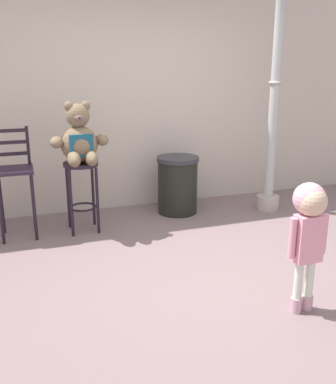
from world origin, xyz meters
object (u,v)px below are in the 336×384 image
(bar_chair_empty, at_px, (15,176))
(bar_stool_with_teddy, at_px, (82,183))
(trash_bin, at_px, (178,185))
(child_walking, at_px, (309,220))
(lamppost, at_px, (273,126))
(teddy_bear, at_px, (80,141))

(bar_chair_empty, bearing_deg, bar_stool_with_teddy, -5.42)
(trash_bin, bearing_deg, bar_chair_empty, -174.50)
(child_walking, xyz_separation_m, lamppost, (1.01, 2.13, 0.34))
(trash_bin, relative_size, lamppost, 0.26)
(child_walking, distance_m, trash_bin, 2.43)
(child_walking, relative_size, bar_chair_empty, 0.85)
(teddy_bear, bearing_deg, bar_stool_with_teddy, 90.00)
(bar_stool_with_teddy, bearing_deg, lamppost, -0.73)
(child_walking, height_order, bar_chair_empty, bar_chair_empty)
(bar_stool_with_teddy, height_order, lamppost, lamppost)
(teddy_bear, xyz_separation_m, child_walking, (1.29, -2.13, -0.29))
(child_walking, bearing_deg, lamppost, 7.82)
(teddy_bear, xyz_separation_m, trash_bin, (1.19, 0.27, -0.65))
(bar_stool_with_teddy, height_order, teddy_bear, teddy_bear)
(child_walking, height_order, trash_bin, child_walking)
(bar_stool_with_teddy, bearing_deg, bar_chair_empty, 174.58)
(bar_stool_with_teddy, relative_size, child_walking, 0.78)
(teddy_bear, distance_m, bar_chair_empty, 0.76)
(bar_stool_with_teddy, relative_size, teddy_bear, 1.20)
(teddy_bear, xyz_separation_m, bar_chair_empty, (-0.67, 0.09, -0.35))
(lamppost, height_order, bar_chair_empty, lamppost)
(child_walking, distance_m, bar_chair_empty, 2.97)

